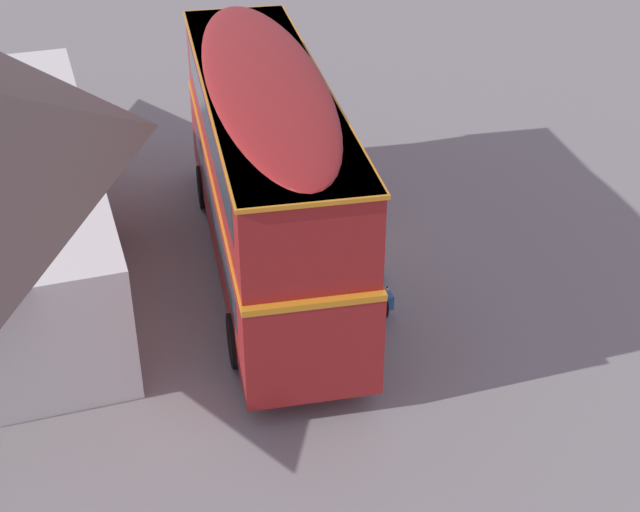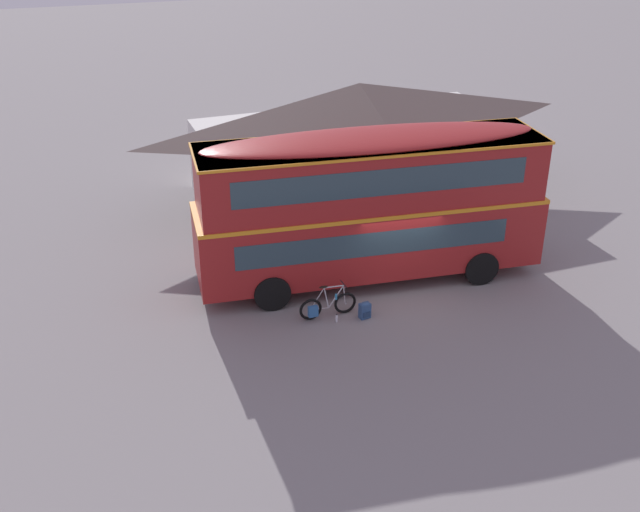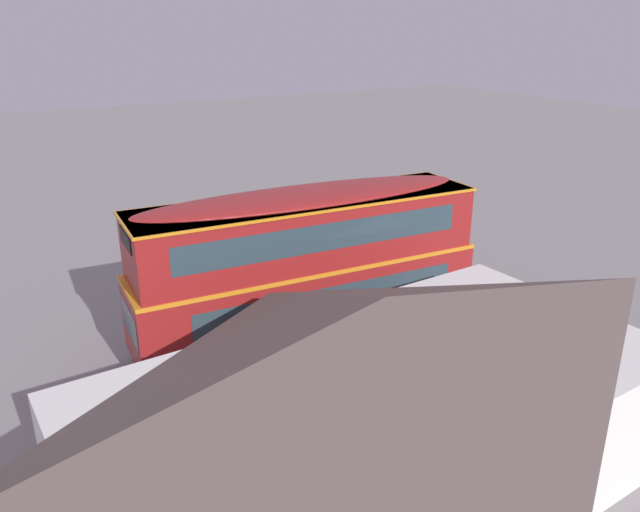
% 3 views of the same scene
% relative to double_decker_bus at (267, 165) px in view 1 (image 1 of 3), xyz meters
% --- Properties ---
extents(ground_plane, '(120.00, 120.00, 0.00)m').
position_rel_double_decker_bus_xyz_m(ground_plane, '(0.51, -1.15, -2.65)').
color(ground_plane, gray).
extents(double_decker_bus, '(10.86, 3.24, 4.79)m').
position_rel_double_decker_bus_xyz_m(double_decker_bus, '(0.00, 0.00, 0.00)').
color(double_decker_bus, black).
rests_on(double_decker_bus, ground).
extents(touring_bicycle, '(1.75, 0.51, 1.03)m').
position_rel_double_decker_bus_xyz_m(touring_bicycle, '(-2.01, -1.87, -2.27)').
color(touring_bicycle, black).
rests_on(touring_bicycle, ground).
extents(backpack_on_ground, '(0.35, 0.31, 0.52)m').
position_rel_double_decker_bus_xyz_m(backpack_on_ground, '(-0.96, -2.25, -2.38)').
color(backpack_on_ground, '#2D4C7A').
rests_on(backpack_on_ground, ground).
extents(water_bottle_clear_plastic, '(0.06, 0.06, 0.26)m').
position_rel_double_decker_bus_xyz_m(water_bottle_clear_plastic, '(-1.81, -2.22, -2.52)').
color(water_bottle_clear_plastic, silver).
rests_on(water_bottle_clear_plastic, ground).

